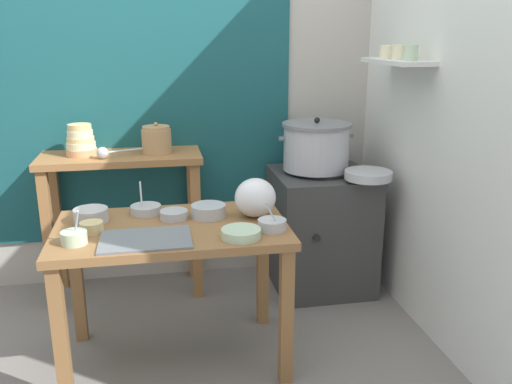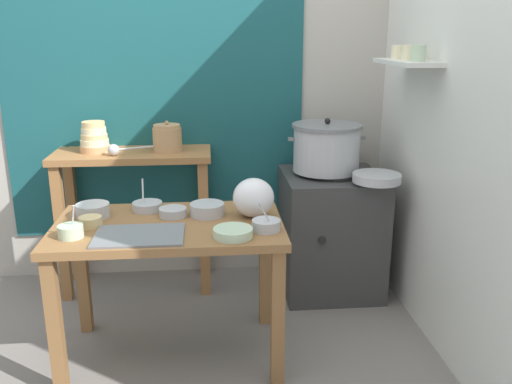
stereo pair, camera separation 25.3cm
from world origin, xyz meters
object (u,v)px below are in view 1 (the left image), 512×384
(stove_block, at_px, (320,229))
(prep_bowl_1, at_px, (208,210))
(serving_tray, at_px, (146,239))
(prep_bowl_0, at_px, (91,215))
(wide_pan, at_px, (368,175))
(prep_bowl_7, at_px, (173,214))
(ladle, at_px, (104,153))
(back_shelf_table, at_px, (123,190))
(prep_bowl_2, at_px, (92,227))
(prep_bowl_5, at_px, (74,237))
(steamer_pot, at_px, (316,146))
(prep_bowl_6, at_px, (272,224))
(clay_pot, at_px, (157,140))
(bowl_stack_enamel, at_px, (81,141))
(prep_table, at_px, (172,247))
(prep_bowl_3, at_px, (241,233))
(prep_bowl_4, at_px, (146,209))
(plastic_bag, at_px, (255,198))

(stove_block, xyz_separation_m, prep_bowl_1, (-0.77, -0.59, 0.37))
(serving_tray, distance_m, prep_bowl_0, 0.40)
(wide_pan, height_order, prep_bowl_7, wide_pan)
(ladle, bearing_deg, back_shelf_table, 49.90)
(prep_bowl_2, relative_size, prep_bowl_5, 0.68)
(ladle, bearing_deg, stove_block, -1.42)
(stove_block, height_order, steamer_pot, steamer_pot)
(steamer_pot, bearing_deg, serving_tray, -139.91)
(back_shelf_table, height_order, prep_bowl_6, back_shelf_table)
(clay_pot, relative_size, wide_pan, 0.68)
(steamer_pot, xyz_separation_m, prep_bowl_1, (-0.73, -0.61, -0.17))
(back_shelf_table, height_order, prep_bowl_1, back_shelf_table)
(bowl_stack_enamel, bearing_deg, stove_block, -6.01)
(back_shelf_table, distance_m, clay_pot, 0.37)
(prep_bowl_5, bearing_deg, prep_table, 20.16)
(prep_bowl_1, xyz_separation_m, prep_bowl_2, (-0.55, -0.12, -0.01))
(prep_bowl_3, relative_size, prep_bowl_4, 1.11)
(clay_pot, relative_size, prep_bowl_2, 1.77)
(prep_bowl_7, bearing_deg, prep_bowl_1, -0.19)
(bowl_stack_enamel, bearing_deg, prep_bowl_3, -53.11)
(steamer_pot, height_order, prep_bowl_0, steamer_pot)
(prep_table, distance_m, prep_bowl_1, 0.26)
(back_shelf_table, height_order, prep_bowl_4, back_shelf_table)
(clay_pot, height_order, prep_bowl_7, clay_pot)
(clay_pot, distance_m, wide_pan, 1.28)
(prep_bowl_3, distance_m, prep_bowl_6, 0.17)
(bowl_stack_enamel, distance_m, serving_tray, 1.11)
(stove_block, distance_m, plastic_bag, 0.94)
(back_shelf_table, distance_m, prep_bowl_3, 1.18)
(ladle, height_order, wide_pan, ladle)
(steamer_pot, bearing_deg, prep_bowl_1, -140.28)
(steamer_pot, relative_size, prep_bowl_4, 2.94)
(prep_bowl_2, xyz_separation_m, prep_bowl_6, (0.82, -0.12, 0.00))
(serving_tray, bearing_deg, prep_bowl_0, 131.36)
(prep_bowl_5, bearing_deg, prep_bowl_1, 22.40)
(ladle, relative_size, prep_bowl_4, 1.65)
(ladle, distance_m, prep_bowl_3, 1.15)
(clay_pot, height_order, prep_bowl_4, clay_pot)
(steamer_pot, distance_m, prep_bowl_5, 1.61)
(stove_block, distance_m, prep_bowl_7, 1.17)
(plastic_bag, xyz_separation_m, prep_bowl_3, (-0.12, -0.27, -0.08))
(prep_bowl_6, bearing_deg, prep_bowl_3, -155.68)
(wide_pan, relative_size, prep_bowl_0, 1.69)
(bowl_stack_enamel, bearing_deg, plastic_bag, -40.68)
(prep_table, bearing_deg, prep_bowl_6, -17.48)
(prep_table, distance_m, prep_bowl_3, 0.39)
(prep_table, distance_m, prep_bowl_5, 0.47)
(clay_pot, xyz_separation_m, prep_bowl_4, (-0.07, -0.61, -0.24))
(back_shelf_table, relative_size, prep_bowl_2, 8.98)
(ladle, height_order, prep_bowl_3, ladle)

